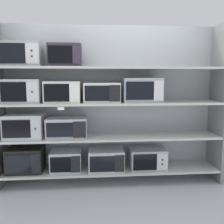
{
  "coord_description": "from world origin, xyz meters",
  "views": [
    {
      "loc": [
        -0.29,
        -3.44,
        1.49
      ],
      "look_at": [
        0.0,
        0.0,
        1.02
      ],
      "focal_mm": 40.17,
      "sensor_mm": 36.0,
      "label": 1
    }
  ],
  "objects_px": {
    "microwave_10": "(22,55)",
    "microwave_11": "(65,56)",
    "microwave_3": "(147,158)",
    "microwave_4": "(25,126)",
    "microwave_0": "(26,160)",
    "microwave_1": "(66,160)",
    "microwave_7": "(63,92)",
    "microwave_2": "(106,159)",
    "microwave_9": "(141,90)",
    "microwave_5": "(67,127)",
    "microwave_6": "(23,91)",
    "microwave_8": "(102,92)"
  },
  "relations": [
    {
      "from": "microwave_5",
      "to": "microwave_11",
      "type": "bearing_deg",
      "value": -50.07
    },
    {
      "from": "microwave_5",
      "to": "microwave_9",
      "type": "height_order",
      "value": "microwave_9"
    },
    {
      "from": "microwave_3",
      "to": "microwave_7",
      "type": "relative_size",
      "value": 1.08
    },
    {
      "from": "microwave_1",
      "to": "microwave_3",
      "type": "relative_size",
      "value": 0.83
    },
    {
      "from": "microwave_0",
      "to": "microwave_11",
      "type": "relative_size",
      "value": 1.13
    },
    {
      "from": "microwave_7",
      "to": "microwave_9",
      "type": "height_order",
      "value": "microwave_9"
    },
    {
      "from": "microwave_1",
      "to": "microwave_9",
      "type": "xyz_separation_m",
      "value": [
        1.06,
        0.0,
        0.98
      ]
    },
    {
      "from": "microwave_5",
      "to": "microwave_7",
      "type": "bearing_deg",
      "value": -179.57
    },
    {
      "from": "microwave_10",
      "to": "microwave_8",
      "type": "bearing_deg",
      "value": 0.01
    },
    {
      "from": "microwave_9",
      "to": "microwave_1",
      "type": "bearing_deg",
      "value": -180.0
    },
    {
      "from": "microwave_0",
      "to": "microwave_2",
      "type": "bearing_deg",
      "value": -0.0
    },
    {
      "from": "microwave_3",
      "to": "microwave_4",
      "type": "bearing_deg",
      "value": 179.99
    },
    {
      "from": "microwave_1",
      "to": "microwave_4",
      "type": "relative_size",
      "value": 0.84
    },
    {
      "from": "microwave_0",
      "to": "microwave_7",
      "type": "relative_size",
      "value": 1.02
    },
    {
      "from": "microwave_2",
      "to": "microwave_1",
      "type": "bearing_deg",
      "value": 180.0
    },
    {
      "from": "microwave_2",
      "to": "microwave_9",
      "type": "relative_size",
      "value": 0.93
    },
    {
      "from": "microwave_0",
      "to": "microwave_9",
      "type": "xyz_separation_m",
      "value": [
        1.61,
        0.0,
        0.95
      ]
    },
    {
      "from": "microwave_1",
      "to": "microwave_5",
      "type": "bearing_deg",
      "value": 0.37
    },
    {
      "from": "microwave_4",
      "to": "microwave_8",
      "type": "distance_m",
      "value": 1.14
    },
    {
      "from": "microwave_3",
      "to": "microwave_10",
      "type": "height_order",
      "value": "microwave_10"
    },
    {
      "from": "microwave_4",
      "to": "microwave_8",
      "type": "xyz_separation_m",
      "value": [
        1.05,
        -0.0,
        0.45
      ]
    },
    {
      "from": "microwave_3",
      "to": "microwave_0",
      "type": "bearing_deg",
      "value": 179.99
    },
    {
      "from": "microwave_2",
      "to": "microwave_6",
      "type": "relative_size",
      "value": 1.0
    },
    {
      "from": "microwave_1",
      "to": "microwave_11",
      "type": "distance_m",
      "value": 1.44
    },
    {
      "from": "microwave_8",
      "to": "microwave_11",
      "type": "relative_size",
      "value": 1.15
    },
    {
      "from": "microwave_0",
      "to": "microwave_8",
      "type": "relative_size",
      "value": 0.98
    },
    {
      "from": "microwave_1",
      "to": "microwave_9",
      "type": "distance_m",
      "value": 1.44
    },
    {
      "from": "microwave_6",
      "to": "microwave_10",
      "type": "relative_size",
      "value": 0.96
    },
    {
      "from": "microwave_4",
      "to": "microwave_7",
      "type": "xyz_separation_m",
      "value": [
        0.52,
        -0.0,
        0.46
      ]
    },
    {
      "from": "microwave_1",
      "to": "microwave_3",
      "type": "bearing_deg",
      "value": -0.01
    },
    {
      "from": "microwave_2",
      "to": "microwave_3",
      "type": "distance_m",
      "value": 0.6
    },
    {
      "from": "microwave_9",
      "to": "microwave_3",
      "type": "bearing_deg",
      "value": -0.18
    },
    {
      "from": "microwave_6",
      "to": "microwave_8",
      "type": "distance_m",
      "value": 1.05
    },
    {
      "from": "microwave_0",
      "to": "microwave_4",
      "type": "height_order",
      "value": "microwave_4"
    },
    {
      "from": "microwave_3",
      "to": "microwave_5",
      "type": "xyz_separation_m",
      "value": [
        -1.14,
        0.0,
        0.47
      ]
    },
    {
      "from": "microwave_0",
      "to": "microwave_1",
      "type": "distance_m",
      "value": 0.55
    },
    {
      "from": "microwave_6",
      "to": "microwave_5",
      "type": "bearing_deg",
      "value": 0.03
    },
    {
      "from": "microwave_2",
      "to": "microwave_3",
      "type": "xyz_separation_m",
      "value": [
        0.6,
        -0.0,
        -0.0
      ]
    },
    {
      "from": "microwave_5",
      "to": "microwave_9",
      "type": "bearing_deg",
      "value": -0.01
    },
    {
      "from": "microwave_5",
      "to": "microwave_10",
      "type": "height_order",
      "value": "microwave_10"
    },
    {
      "from": "microwave_4",
      "to": "microwave_9",
      "type": "height_order",
      "value": "microwave_9"
    },
    {
      "from": "microwave_4",
      "to": "microwave_10",
      "type": "height_order",
      "value": "microwave_10"
    },
    {
      "from": "microwave_7",
      "to": "microwave_8",
      "type": "distance_m",
      "value": 0.53
    },
    {
      "from": "microwave_3",
      "to": "microwave_4",
      "type": "relative_size",
      "value": 1.01
    },
    {
      "from": "microwave_1",
      "to": "microwave_8",
      "type": "bearing_deg",
      "value": -0.0
    },
    {
      "from": "microwave_4",
      "to": "microwave_7",
      "type": "bearing_deg",
      "value": -0.03
    },
    {
      "from": "microwave_1",
      "to": "microwave_10",
      "type": "xyz_separation_m",
      "value": [
        -0.54,
        -0.0,
        1.45
      ]
    },
    {
      "from": "microwave_7",
      "to": "microwave_4",
      "type": "bearing_deg",
      "value": 179.97
    },
    {
      "from": "microwave_5",
      "to": "microwave_11",
      "type": "xyz_separation_m",
      "value": [
        0.0,
        -0.0,
        0.97
      ]
    },
    {
      "from": "microwave_10",
      "to": "microwave_11",
      "type": "distance_m",
      "value": 0.56
    }
  ]
}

